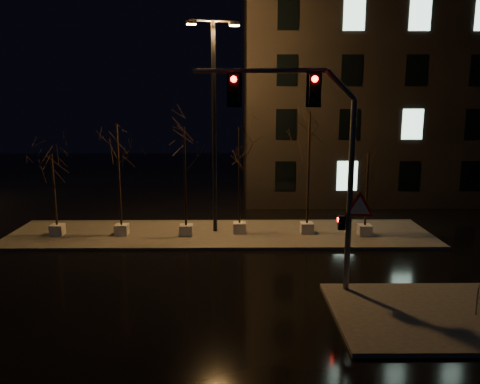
{
  "coord_description": "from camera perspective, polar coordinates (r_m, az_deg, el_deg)",
  "views": [
    {
      "loc": [
        0.79,
        -17.7,
        6.99
      ],
      "look_at": [
        1.0,
        3.6,
        2.8
      ],
      "focal_mm": 35.0,
      "sensor_mm": 36.0,
      "label": 1
    }
  ],
  "objects": [
    {
      "name": "tree_3",
      "position": [
        23.79,
        -0.05,
        5.01
      ],
      "size": [
        1.8,
        1.8,
        5.68
      ],
      "color": "beige",
      "rests_on": "median"
    },
    {
      "name": "traffic_signal_mast",
      "position": [
        16.61,
        9.13,
        5.3
      ],
      "size": [
        6.47,
        0.6,
        7.91
      ],
      "rotation": [
        0.0,
        0.0,
        -0.07
      ],
      "color": "slate",
      "rests_on": "sidewalk_corner"
    },
    {
      "name": "tree_5",
      "position": [
        24.37,
        15.3,
        2.4
      ],
      "size": [
        1.8,
        1.8,
        4.36
      ],
      "color": "beige",
      "rests_on": "median"
    },
    {
      "name": "tree_2",
      "position": [
        23.52,
        -6.79,
        4.9
      ],
      "size": [
        1.8,
        1.8,
        5.69
      ],
      "color": "beige",
      "rests_on": "median"
    },
    {
      "name": "ground",
      "position": [
        19.05,
        -2.96,
        -10.41
      ],
      "size": [
        90.0,
        90.0,
        0.0
      ],
      "primitive_type": "plane",
      "color": "black",
      "rests_on": "ground"
    },
    {
      "name": "tree_1",
      "position": [
        24.21,
        -14.68,
        5.0
      ],
      "size": [
        1.8,
        1.8,
        5.81
      ],
      "color": "beige",
      "rests_on": "median"
    },
    {
      "name": "streetlight_main",
      "position": [
        24.08,
        -3.19,
        9.55
      ],
      "size": [
        2.68,
        0.78,
        10.72
      ],
      "rotation": [
        0.0,
        0.0,
        0.18
      ],
      "color": "black",
      "rests_on": "median"
    },
    {
      "name": "sidewalk_corner",
      "position": [
        17.16,
        23.19,
        -13.58
      ],
      "size": [
        7.0,
        5.0,
        0.15
      ],
      "primitive_type": "cube",
      "color": "#45423D",
      "rests_on": "ground"
    },
    {
      "name": "tree_4",
      "position": [
        23.98,
        8.45,
        6.38
      ],
      "size": [
        1.8,
        1.8,
        6.47
      ],
      "color": "beige",
      "rests_on": "median"
    },
    {
      "name": "building",
      "position": [
        38.07,
        20.13,
        11.23
      ],
      "size": [
        25.0,
        12.0,
        15.0
      ],
      "primitive_type": "cube",
      "color": "black",
      "rests_on": "ground"
    },
    {
      "name": "median",
      "position": [
        24.7,
        -2.39,
        -5.14
      ],
      "size": [
        22.0,
        5.0,
        0.15
      ],
      "primitive_type": "cube",
      "color": "#45423D",
      "rests_on": "ground"
    },
    {
      "name": "tree_0",
      "position": [
        25.38,
        -21.85,
        2.21
      ],
      "size": [
        1.8,
        1.8,
        4.29
      ],
      "color": "beige",
      "rests_on": "median"
    }
  ]
}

